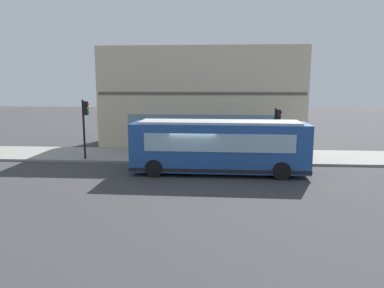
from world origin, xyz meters
TOP-DOWN VIEW (x-y plane):
  - ground at (0.00, 0.00)m, footprint 120.00×120.00m
  - sidewalk_curb at (5.08, 0.00)m, footprint 4.96×40.00m
  - building_corner at (11.39, 0.00)m, footprint 7.72×16.25m
  - city_bus_nearside at (0.28, -1.43)m, footprint 2.71×10.07m
  - traffic_light_near_corner at (3.02, -5.13)m, footprint 0.32×0.49m
  - traffic_light_down_block at (3.14, 7.46)m, footprint 0.32×0.49m
  - fire_hydrant at (3.13, -2.89)m, footprint 0.35×0.35m
  - pedestrian_by_light_pole at (3.60, -1.32)m, footprint 0.32×0.32m
  - pedestrian_near_building_entrance at (6.03, -7.88)m, footprint 0.32×0.32m
  - newspaper_vending_box at (4.15, -3.29)m, footprint 0.44×0.43m

SIDE VIEW (x-z plane):
  - ground at x=0.00m, z-range 0.00..0.00m
  - sidewalk_curb at x=5.08m, z-range 0.00..0.15m
  - fire_hydrant at x=3.13m, z-range 0.14..0.88m
  - newspaper_vending_box at x=4.15m, z-range 0.15..1.05m
  - pedestrian_by_light_pole at x=3.60m, z-range 0.27..1.89m
  - pedestrian_near_building_entrance at x=6.03m, z-range 0.27..1.92m
  - city_bus_nearside at x=0.28m, z-range 0.02..3.09m
  - traffic_light_near_corner at x=3.02m, z-range 0.84..4.32m
  - traffic_light_down_block at x=3.14m, z-range 0.93..4.89m
  - building_corner at x=11.39m, z-range -0.01..8.01m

